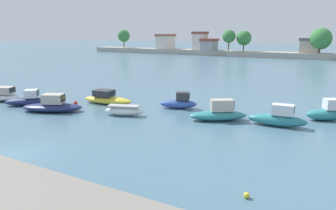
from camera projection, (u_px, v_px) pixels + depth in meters
The scene contains 12 objects.
ground_plane at pixel (14, 155), 18.82m from camera, with size 400.00×400.00×0.00m, color slate.
moored_boat_1 at pixel (27, 100), 31.38m from camera, with size 3.98×3.63×1.57m.
moored_boat_2 at pixel (53, 106), 29.04m from camera, with size 5.92×4.35×1.62m.
moored_boat_3 at pixel (107, 99), 32.13m from camera, with size 5.54×2.40×1.39m.
moored_boat_4 at pixel (124, 111), 27.62m from camera, with size 3.58×2.14×0.91m.
moored_boat_5 at pixel (179, 102), 30.16m from camera, with size 3.65×2.38×1.58m.
moored_boat_6 at pixel (219, 113), 26.11m from camera, with size 4.92×3.92×1.75m.
moored_boat_7 at pixel (278, 118), 24.52m from camera, with size 4.52×1.69×1.74m.
moored_boat_8 at pixel (327, 113), 26.10m from camera, with size 3.48×2.69×1.81m.
mooring_buoy_0 at pixel (247, 195), 13.94m from camera, with size 0.28×0.28×0.28m, color yellow.
mooring_buoy_2 at pixel (75, 103), 31.53m from camera, with size 0.43×0.43×0.43m, color red.
distant_shoreline at pixel (277, 48), 88.51m from camera, with size 126.92×6.69×8.60m.
Camera 1 is at (16.56, -11.01, 7.20)m, focal length 33.77 mm.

